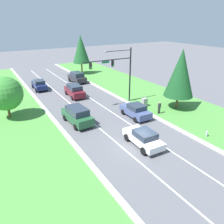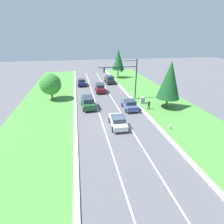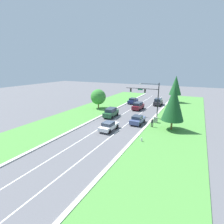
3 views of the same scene
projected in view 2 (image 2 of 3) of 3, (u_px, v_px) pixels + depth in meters
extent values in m
plane|color=#5B5B60|center=(116.00, 126.00, 24.64)|extent=(160.00, 160.00, 0.00)
cube|color=beige|center=(154.00, 122.00, 25.63)|extent=(0.50, 90.00, 0.15)
cube|color=beige|center=(76.00, 129.00, 23.60)|extent=(0.50, 90.00, 0.15)
cube|color=#4C8E3D|center=(186.00, 119.00, 26.58)|extent=(10.00, 90.00, 0.08)
cube|color=#4C8E3D|center=(34.00, 133.00, 22.67)|extent=(10.00, 90.00, 0.08)
cube|color=white|center=(104.00, 127.00, 24.32)|extent=(0.14, 81.00, 0.01)
cube|color=white|center=(129.00, 125.00, 24.97)|extent=(0.14, 81.00, 0.01)
cylinder|color=black|center=(136.00, 80.00, 34.13)|extent=(0.20, 0.20, 7.84)
cylinder|color=black|center=(118.00, 67.00, 32.48)|extent=(7.37, 0.12, 0.12)
cube|color=#147042|center=(116.00, 68.00, 32.50)|extent=(1.10, 0.04, 0.28)
cylinder|color=black|center=(127.00, 61.00, 32.35)|extent=(4.06, 0.09, 0.09)
ellipsoid|color=gray|center=(116.00, 61.00, 32.00)|extent=(0.56, 0.28, 0.20)
cube|color=black|center=(122.00, 70.00, 32.81)|extent=(0.28, 0.32, 0.80)
sphere|color=#2D2D2D|center=(122.00, 69.00, 32.57)|extent=(0.16, 0.16, 0.16)
sphere|color=#2D2D2D|center=(122.00, 70.00, 32.66)|extent=(0.16, 0.16, 0.16)
sphere|color=#23D647|center=(122.00, 71.00, 32.75)|extent=(0.16, 0.16, 0.16)
cube|color=black|center=(104.00, 70.00, 32.22)|extent=(0.28, 0.32, 0.80)
sphere|color=#2D2D2D|center=(104.00, 69.00, 31.97)|extent=(0.16, 0.16, 0.16)
sphere|color=#2D2D2D|center=(104.00, 70.00, 32.06)|extent=(0.16, 0.16, 0.16)
sphere|color=#23D647|center=(104.00, 72.00, 32.15)|extent=(0.16, 0.16, 0.16)
cube|color=#475684|center=(130.00, 105.00, 30.23)|extent=(2.02, 4.48, 0.79)
cube|color=#283342|center=(130.00, 102.00, 29.71)|extent=(1.79, 2.03, 0.59)
cylinder|color=black|center=(132.00, 104.00, 31.79)|extent=(0.25, 0.65, 0.65)
cylinder|color=black|center=(122.00, 105.00, 31.47)|extent=(0.25, 0.65, 0.65)
cylinder|color=black|center=(137.00, 110.00, 29.29)|extent=(0.25, 0.65, 0.65)
cylinder|color=black|center=(126.00, 111.00, 28.97)|extent=(0.25, 0.65, 0.65)
cube|color=maroon|center=(100.00, 89.00, 39.79)|extent=(2.08, 4.88, 0.90)
cube|color=#283342|center=(100.00, 85.00, 39.36)|extent=(1.82, 2.95, 0.72)
cylinder|color=black|center=(103.00, 89.00, 41.45)|extent=(0.26, 0.66, 0.65)
cylinder|color=black|center=(96.00, 89.00, 41.18)|extent=(0.26, 0.66, 0.65)
cylinder|color=black|center=(105.00, 92.00, 38.75)|extent=(0.26, 0.66, 0.65)
cylinder|color=black|center=(97.00, 93.00, 38.48)|extent=(0.26, 0.66, 0.65)
cube|color=#235633|center=(88.00, 103.00, 30.77)|extent=(2.25, 5.04, 0.93)
cube|color=#283342|center=(88.00, 99.00, 30.32)|extent=(1.94, 3.06, 0.75)
cylinder|color=black|center=(92.00, 103.00, 32.53)|extent=(0.28, 0.70, 0.69)
cylinder|color=black|center=(82.00, 103.00, 32.09)|extent=(0.28, 0.70, 0.69)
cylinder|color=black|center=(95.00, 109.00, 29.81)|extent=(0.28, 0.70, 0.69)
cylinder|color=black|center=(84.00, 110.00, 29.37)|extent=(0.28, 0.70, 0.69)
cube|color=#28282D|center=(110.00, 80.00, 47.38)|extent=(2.22, 4.61, 0.88)
cube|color=#283342|center=(110.00, 77.00, 46.95)|extent=(1.94, 2.79, 0.77)
cylinder|color=black|center=(112.00, 81.00, 49.02)|extent=(0.27, 0.73, 0.72)
cylinder|color=black|center=(105.00, 81.00, 48.59)|extent=(0.27, 0.73, 0.72)
cylinder|color=black|center=(114.00, 83.00, 46.51)|extent=(0.27, 0.73, 0.72)
cylinder|color=black|center=(107.00, 83.00, 46.08)|extent=(0.27, 0.73, 0.72)
cube|color=white|center=(118.00, 122.00, 24.31)|extent=(2.06, 4.66, 0.65)
cube|color=#283342|center=(118.00, 119.00, 23.82)|extent=(1.78, 2.13, 0.59)
cylinder|color=black|center=(122.00, 119.00, 25.87)|extent=(0.27, 0.76, 0.75)
cylinder|color=black|center=(110.00, 120.00, 25.60)|extent=(0.27, 0.76, 0.75)
cylinder|color=black|center=(127.00, 128.00, 23.28)|extent=(0.27, 0.76, 0.75)
cylinder|color=black|center=(113.00, 129.00, 23.01)|extent=(0.27, 0.76, 0.75)
cube|color=navy|center=(82.00, 83.00, 45.21)|extent=(1.95, 4.67, 0.76)
cube|color=#283342|center=(82.00, 80.00, 44.69)|extent=(1.70, 2.12, 0.60)
cylinder|color=black|center=(85.00, 83.00, 46.80)|extent=(0.26, 0.74, 0.74)
cylinder|color=black|center=(78.00, 83.00, 46.51)|extent=(0.26, 0.74, 0.74)
cylinder|color=black|center=(86.00, 85.00, 44.20)|extent=(0.26, 0.74, 0.74)
cylinder|color=black|center=(78.00, 86.00, 43.92)|extent=(0.26, 0.74, 0.74)
cube|color=#9E9E99|center=(142.00, 101.00, 32.72)|extent=(0.70, 0.60, 1.25)
cylinder|color=black|center=(148.00, 107.00, 30.04)|extent=(0.14, 0.14, 0.84)
cylinder|color=black|center=(149.00, 107.00, 30.11)|extent=(0.14, 0.14, 0.84)
cube|color=#333338|center=(149.00, 104.00, 29.79)|extent=(0.40, 0.26, 0.60)
sphere|color=tan|center=(149.00, 101.00, 29.62)|extent=(0.22, 0.22, 0.22)
cylinder|color=#B7B7BC|center=(170.00, 127.00, 23.70)|extent=(0.20, 0.20, 0.55)
sphere|color=#B7B7BC|center=(170.00, 125.00, 23.57)|extent=(0.18, 0.18, 0.18)
cylinder|color=#B7B7BC|center=(169.00, 127.00, 23.67)|extent=(0.10, 0.09, 0.09)
cylinder|color=#B7B7BC|center=(171.00, 127.00, 23.71)|extent=(0.10, 0.09, 0.09)
cylinder|color=brown|center=(167.00, 103.00, 30.73)|extent=(0.32, 0.32, 1.85)
cone|color=#194C23|center=(170.00, 80.00, 29.14)|extent=(3.90, 3.90, 6.24)
cylinder|color=brown|center=(52.00, 96.00, 34.74)|extent=(0.32, 0.32, 1.65)
sphere|color=#388433|center=(50.00, 84.00, 33.81)|extent=(4.10, 4.10, 4.10)
cylinder|color=brown|center=(118.00, 74.00, 53.54)|extent=(0.32, 0.32, 2.50)
cone|color=#1E5628|center=(118.00, 60.00, 51.88)|extent=(3.70, 3.70, 5.93)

